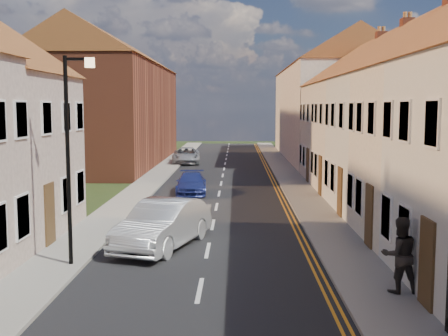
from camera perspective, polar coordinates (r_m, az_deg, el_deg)
road at (r=26.33m, az=-0.77°, el=-3.97°), size 7.00×90.00×0.02m
pavement_left at (r=26.84m, az=-10.22°, el=-3.77°), size 1.80×90.00×0.12m
pavement_right at (r=26.53m, az=8.79°, el=-3.86°), size 1.80×90.00×0.12m
cottage_r_pink at (r=26.17m, az=20.02°, el=5.41°), size 8.30×6.00×9.00m
cottage_r_white_far at (r=31.33m, az=16.85°, el=5.61°), size 8.30×5.20×9.00m
cottage_r_cream_far at (r=36.56m, az=14.58°, el=5.73°), size 8.30×6.00×9.00m
block_right_far at (r=51.58m, az=10.69°, el=6.83°), size 8.30×24.20×10.50m
block_left_far at (r=47.03m, az=-11.37°, el=6.88°), size 8.30×24.20×10.50m
lamppost at (r=16.63m, az=-15.32°, el=2.06°), size 0.88×0.15×6.00m
car_mid at (r=18.86m, az=-6.19°, el=-5.70°), size 3.06×5.10×1.59m
car_far at (r=30.28m, az=-3.34°, el=-1.57°), size 1.81×3.98×1.13m
car_distant at (r=46.26m, az=-3.85°, el=1.26°), size 2.49×4.90×1.32m
pedestrian_right at (r=14.61m, az=17.40°, el=-8.41°), size 1.00×0.82×1.89m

